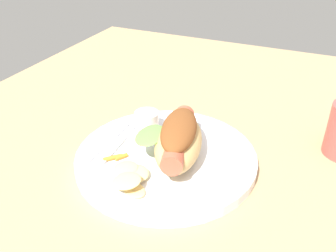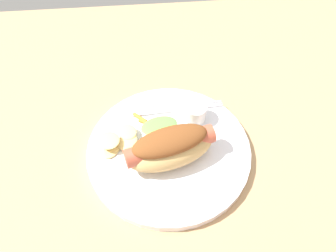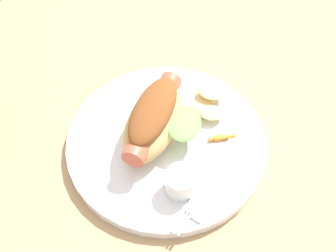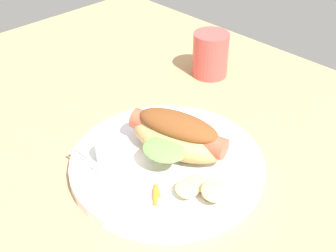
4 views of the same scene
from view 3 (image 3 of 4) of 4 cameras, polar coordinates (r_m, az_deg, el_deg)
name	(u,v)px [view 3 (image 3 of 4)]	position (r cm, az deg, el deg)	size (l,w,h in cm)	color
ground_plane	(173,153)	(60.58, 0.73, -3.66)	(120.00, 90.00, 1.80)	tan
plate	(168,140)	(59.76, 0.00, -1.92)	(27.43, 27.43, 1.60)	white
hot_dog	(154,119)	(56.95, -1.92, 0.98)	(15.46, 11.98, 6.28)	tan
sauce_ramekin	(181,182)	(53.50, 1.72, -7.49)	(4.00, 4.00, 3.20)	white
fork	(210,178)	(55.67, 5.57, -6.86)	(17.14, 2.27, 0.40)	silver
knife	(227,177)	(56.01, 7.80, -6.71)	(14.78, 1.40, 0.36)	silver
chips_pile	(208,102)	(62.00, 5.39, 3.22)	(7.84, 7.33, 2.09)	#E1C178
carrot_garnish	(221,138)	(59.09, 7.09, -1.55)	(3.01, 3.06, 0.67)	orange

